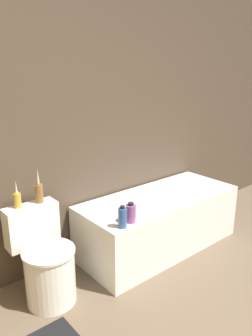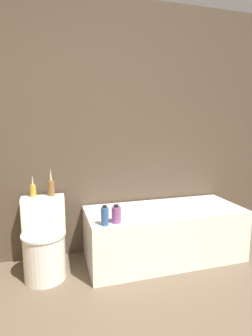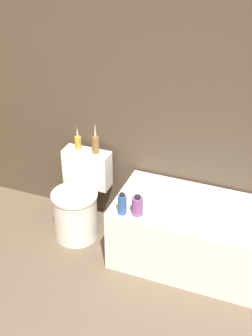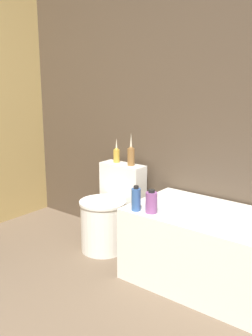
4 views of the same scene
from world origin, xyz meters
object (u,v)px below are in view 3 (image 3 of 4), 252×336
(vase_gold, at_px, (78,141))
(toilet, at_px, (79,203))
(vase_silver, at_px, (96,143))
(shampoo_bottle_tall, at_px, (122,204))
(bathtub, at_px, (217,240))
(shampoo_bottle_short, at_px, (137,206))

(vase_gold, bearing_deg, toilet, -68.37)
(vase_silver, bearing_deg, shampoo_bottle_tall, -48.91)
(toilet, distance_m, vase_silver, 0.53)
(bathtub, xyz_separation_m, shampoo_bottle_short, (-0.56, -0.24, 0.33))
(shampoo_bottle_tall, relative_size, shampoo_bottle_short, 1.08)
(bathtub, relative_size, shampoo_bottle_tall, 9.01)
(shampoo_bottle_tall, bearing_deg, vase_gold, 139.89)
(vase_silver, height_order, shampoo_bottle_tall, vase_silver)
(toilet, bearing_deg, vase_silver, 67.13)
(vase_gold, bearing_deg, shampoo_bottle_short, -33.86)
(vase_silver, bearing_deg, toilet, -112.87)
(shampoo_bottle_tall, bearing_deg, shampoo_bottle_short, 15.54)
(bathtub, bearing_deg, vase_silver, 168.64)
(toilet, relative_size, shampoo_bottle_short, 4.25)
(toilet, xyz_separation_m, shampoo_bottle_short, (0.61, -0.26, 0.31))
(vase_silver, bearing_deg, shampoo_bottle_short, -40.69)
(vase_silver, xyz_separation_m, shampoo_bottle_tall, (0.42, -0.48, -0.17))
(vase_gold, distance_m, shampoo_bottle_tall, 0.79)
(bathtub, height_order, toilet, toilet)
(bathtub, xyz_separation_m, vase_gold, (-1.26, 0.23, 0.49))
(shampoo_bottle_tall, xyz_separation_m, shampoo_bottle_short, (0.11, 0.03, -0.01))
(bathtub, distance_m, vase_gold, 1.37)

